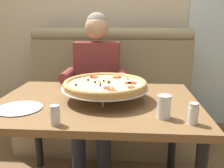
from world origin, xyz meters
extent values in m
cube|color=beige|center=(0.00, 1.48, 1.40)|extent=(6.00, 0.12, 2.80)
cube|color=#998966|center=(0.00, 0.78, 0.23)|extent=(1.69, 0.60, 0.46)
cube|color=#998966|center=(0.00, 1.17, 0.69)|extent=(1.69, 0.18, 0.65)
cylinder|color=#998966|center=(0.00, 1.17, 1.06)|extent=(1.69, 0.14, 0.14)
cube|color=brown|center=(0.00, 0.00, 0.70)|extent=(1.24, 0.88, 0.04)
cylinder|color=black|center=(-0.55, 0.37, 0.34)|extent=(0.06, 0.06, 0.68)
cylinder|color=black|center=(0.55, 0.37, 0.34)|extent=(0.06, 0.06, 0.68)
cube|color=#2D3342|center=(-0.09, 0.53, 0.54)|extent=(0.34, 0.40, 0.15)
cylinder|color=#2D3342|center=(-0.19, 0.28, 0.23)|extent=(0.11, 0.11, 0.46)
cylinder|color=#2D3342|center=(0.01, 0.28, 0.23)|extent=(0.11, 0.11, 0.46)
cube|color=brown|center=(-0.09, 0.75, 0.74)|extent=(0.40, 0.22, 0.56)
cylinder|color=brown|center=(-0.32, 0.53, 0.76)|extent=(0.08, 0.28, 0.08)
cylinder|color=brown|center=(0.14, 0.53, 0.76)|extent=(0.08, 0.28, 0.08)
sphere|color=tan|center=(-0.09, 0.73, 1.15)|extent=(0.21, 0.21, 0.21)
sphere|color=gray|center=(-0.09, 0.74, 1.18)|extent=(0.19, 0.19, 0.19)
cylinder|color=silver|center=(0.05, -0.12, 0.76)|extent=(0.01, 0.01, 0.07)
cylinder|color=silver|center=(-0.07, 0.09, 0.76)|extent=(0.01, 0.01, 0.07)
cylinder|color=silver|center=(0.17, 0.09, 0.76)|extent=(0.01, 0.01, 0.07)
torus|color=silver|center=(0.05, 0.02, 0.79)|extent=(0.29, 0.29, 0.01)
cylinder|color=silver|center=(0.05, 0.02, 0.80)|extent=(0.54, 0.54, 0.00)
cylinder|color=tan|center=(0.05, 0.02, 0.81)|extent=(0.51, 0.51, 0.02)
torus|color=tan|center=(0.05, 0.02, 0.83)|extent=(0.52, 0.52, 0.03)
cylinder|color=beige|center=(0.05, 0.02, 0.82)|extent=(0.45, 0.45, 0.01)
cylinder|color=red|center=(0.19, 0.02, 0.83)|extent=(0.04, 0.04, 0.01)
cylinder|color=red|center=(-0.04, 0.17, 0.83)|extent=(0.06, 0.06, 0.01)
cylinder|color=red|center=(0.11, -0.16, 0.83)|extent=(0.05, 0.05, 0.01)
cylinder|color=red|center=(0.11, 0.17, 0.83)|extent=(0.06, 0.06, 0.01)
cylinder|color=red|center=(0.21, -0.08, 0.83)|extent=(0.04, 0.04, 0.01)
cylinder|color=red|center=(0.22, 0.03, 0.83)|extent=(0.06, 0.06, 0.01)
cylinder|color=red|center=(0.08, -0.10, 0.83)|extent=(0.06, 0.06, 0.01)
sphere|color=black|center=(-0.06, 0.15, 0.83)|extent=(0.01, 0.01, 0.01)
sphere|color=black|center=(-0.07, 0.07, 0.83)|extent=(0.01, 0.01, 0.01)
sphere|color=black|center=(0.04, 0.05, 0.83)|extent=(0.01, 0.01, 0.01)
sphere|color=black|center=(0.03, -0.05, 0.83)|extent=(0.01, 0.01, 0.01)
sphere|color=black|center=(-0.01, 0.02, 0.83)|extent=(0.01, 0.01, 0.01)
sphere|color=black|center=(0.07, 0.02, 0.83)|extent=(0.01, 0.01, 0.01)
sphere|color=black|center=(0.14, 0.17, 0.83)|extent=(0.01, 0.01, 0.01)
sphere|color=black|center=(-0.12, -0.05, 0.83)|extent=(0.01, 0.01, 0.01)
cone|color=#CCC675|center=(0.01, 0.02, 0.84)|extent=(0.04, 0.04, 0.02)
cone|color=#CCC675|center=(0.07, 0.04, 0.84)|extent=(0.04, 0.04, 0.02)
cone|color=#CCC675|center=(0.10, -0.11, 0.84)|extent=(0.04, 0.04, 0.02)
cone|color=#CCC675|center=(0.18, 0.13, 0.84)|extent=(0.04, 0.04, 0.02)
cylinder|color=white|center=(0.50, -0.32, 0.76)|extent=(0.05, 0.05, 0.08)
cylinder|color=#4C6633|center=(0.50, -0.32, 0.75)|extent=(0.04, 0.04, 0.05)
cylinder|color=silver|center=(0.50, -0.32, 0.82)|extent=(0.05, 0.05, 0.02)
cylinder|color=white|center=(-0.15, -0.38, 0.76)|extent=(0.05, 0.05, 0.08)
cylinder|color=#A82D19|center=(-0.15, -0.38, 0.75)|extent=(0.04, 0.04, 0.05)
cylinder|color=silver|center=(-0.15, -0.38, 0.81)|extent=(0.05, 0.05, 0.02)
cylinder|color=white|center=(-0.42, -0.18, 0.72)|extent=(0.18, 0.18, 0.01)
cone|color=white|center=(-0.42, -0.18, 0.73)|extent=(0.26, 0.26, 0.01)
cylinder|color=silver|center=(0.38, -0.26, 0.78)|extent=(0.07, 0.07, 0.12)
cylinder|color=#4C2814|center=(0.38, -0.26, 0.76)|extent=(0.06, 0.06, 0.07)
cylinder|color=black|center=(1.19, 2.10, 0.22)|extent=(0.02, 0.02, 0.44)
cylinder|color=black|center=(1.45, 2.12, 0.22)|extent=(0.02, 0.02, 0.44)
cylinder|color=black|center=(1.17, 2.35, 0.22)|extent=(0.02, 0.02, 0.44)
cylinder|color=black|center=(1.43, 2.38, 0.22)|extent=(0.02, 0.02, 0.44)
cylinder|color=black|center=(1.31, 2.24, 0.45)|extent=(0.40, 0.40, 0.02)
cube|color=black|center=(1.30, 2.39, 0.65)|extent=(0.32, 0.05, 0.42)
camera|label=1|loc=(0.20, -1.44, 1.20)|focal=39.19mm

